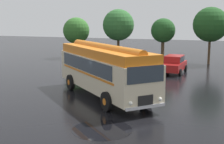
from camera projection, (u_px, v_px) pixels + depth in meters
name	position (u px, v px, depth m)	size (l,w,h in m)	color
ground_plane	(113.00, 99.00, 19.91)	(120.00, 120.00, 0.00)	black
vintage_bus	(104.00, 68.00, 20.29)	(9.10, 8.60, 3.49)	beige
car_near_left	(142.00, 63.00, 30.09)	(2.00, 4.22, 1.66)	silver
car_mid_left	(174.00, 64.00, 29.47)	(2.12, 4.28, 1.66)	maroon
tree_far_left	(76.00, 31.00, 41.02)	(3.46, 3.46, 5.29)	#4C3823
tree_left_of_centre	(119.00, 26.00, 38.75)	(3.92, 3.92, 6.29)	#4C3823
tree_centre	(163.00, 31.00, 36.94)	(2.87, 2.87, 5.17)	#4C3823
tree_right_of_centre	(212.00, 25.00, 34.71)	(3.89, 3.89, 6.40)	#4C3823
puddle_patch	(102.00, 130.00, 14.41)	(2.83, 2.83, 0.01)	black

